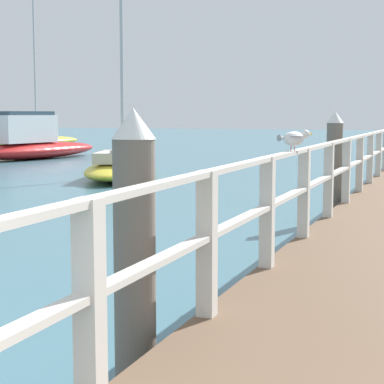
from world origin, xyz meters
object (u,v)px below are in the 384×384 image
Objects in this scene: boat_1 at (31,140)px; boat_0 at (32,143)px; boat_2 at (121,167)px; dock_piling_far at (334,166)px; seagull_foreground at (294,138)px; dock_piling_near at (135,253)px.

boat_0 is at bearing -42.15° from boat_1.
boat_0 is 9.71m from boat_2.
dock_piling_far is 0.20× the size of boat_1.
boat_1 reaches higher than seagull_foreground.
boat_1 is (-6.07, 8.88, -0.27)m from boat_0.
dock_piling_near is at bearing -90.00° from dock_piling_far.
seagull_foreground is at bearing -72.67° from boat_2.
boat_1 reaches higher than boat_2.
boat_1 is (-20.58, 29.16, -0.58)m from dock_piling_near.
dock_piling_near is 0.27× the size of boat_0.
boat_0 is at bearing 125.58° from dock_piling_near.
boat_0 is 10.76m from boat_1.
dock_piling_far is 4.52× the size of seagull_foreground.
dock_piling_far is 9.29m from boat_2.
boat_1 reaches higher than dock_piling_far.
dock_piling_far is at bearing 126.72° from seagull_foreground.
dock_piling_far is at bearing -32.22° from boat_1.
boat_1 reaches higher than boat_0.
dock_piling_far is at bearing -56.82° from boat_2.
boat_1 is 1.55× the size of boat_2.
dock_piling_near is 3.15m from seagull_foreground.
dock_piling_near is 8.05m from dock_piling_far.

